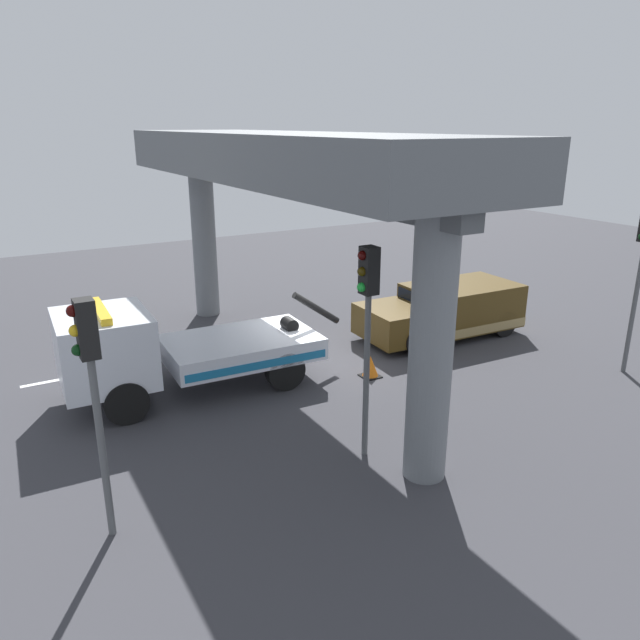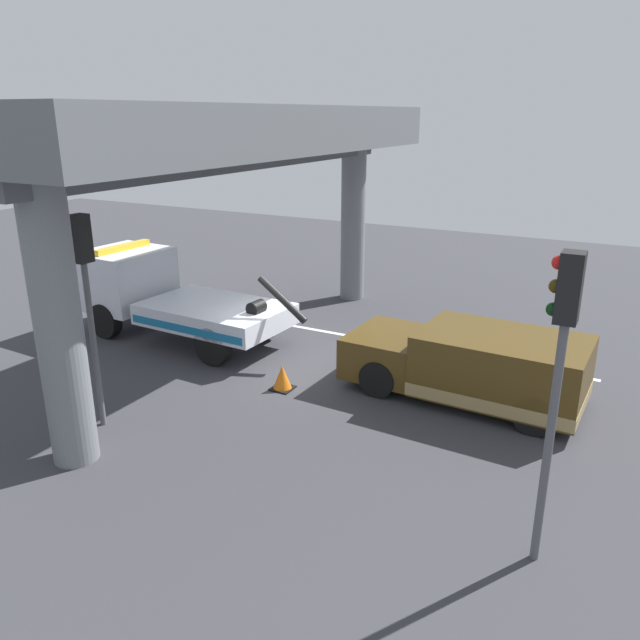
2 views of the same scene
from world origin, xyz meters
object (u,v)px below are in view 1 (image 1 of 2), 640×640
object	(u,v)px
traffic_cone_orange	(370,367)
towed_van_green	(446,311)
tow_truck_white	(166,349)
traffic_light_far	(367,308)
traffic_light_mid	(90,369)

from	to	relation	value
traffic_cone_orange	towed_van_green	bearing A→B (deg)	-158.53
traffic_cone_orange	tow_truck_white	bearing A→B (deg)	-17.93
traffic_light_far	traffic_cone_orange	world-z (taller)	traffic_light_far
tow_truck_white	traffic_light_far	distance (m)	5.77
towed_van_green	traffic_light_far	bearing A→B (deg)	36.77
traffic_light_far	traffic_light_mid	world-z (taller)	traffic_light_far
tow_truck_white	traffic_cone_orange	world-z (taller)	tow_truck_white
traffic_light_mid	traffic_cone_orange	world-z (taller)	traffic_light_mid
towed_van_green	traffic_light_mid	distance (m)	12.49
traffic_light_far	towed_van_green	bearing A→B (deg)	-143.23
towed_van_green	traffic_cone_orange	bearing A→B (deg)	21.47
traffic_light_mid	tow_truck_white	bearing A→B (deg)	-116.76
tow_truck_white	traffic_light_mid	bearing A→B (deg)	63.24
tow_truck_white	traffic_light_far	bearing A→B (deg)	118.42
tow_truck_white	towed_van_green	world-z (taller)	tow_truck_white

